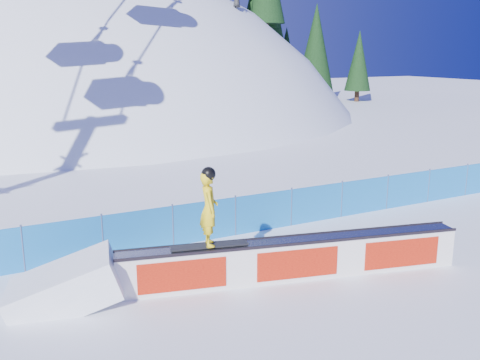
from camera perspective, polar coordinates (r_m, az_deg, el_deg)
ground at (r=13.37m, az=12.40°, el=-10.83°), size 160.00×160.00×0.00m
snow_hill at (r=56.92m, az=-17.22°, el=-11.35°), size 64.00×64.00×64.00m
treeline at (r=60.12m, az=4.97°, el=16.74°), size 19.64×12.26×18.07m
safety_fence at (r=16.61m, az=2.59°, el=-3.40°), size 22.05×0.05×1.30m
rail_box at (r=13.29m, az=5.77°, el=-8.35°), size 8.50×2.54×1.03m
snow_ramp at (r=12.82m, az=-18.04°, el=-12.32°), size 2.80×2.10×1.56m
snowboarder at (r=12.27m, az=-3.33°, el=-2.99°), size 1.84×0.73×1.89m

